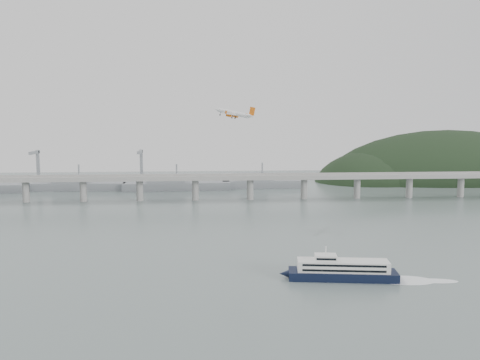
{
  "coord_description": "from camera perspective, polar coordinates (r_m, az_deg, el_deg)",
  "views": [
    {
      "loc": [
        -23.11,
        -258.12,
        74.87
      ],
      "look_at": [
        0.0,
        55.0,
        36.0
      ],
      "focal_mm": 38.0,
      "sensor_mm": 36.0,
      "label": 1
    }
  ],
  "objects": [
    {
      "name": "bridge",
      "position": [
        462.2,
        -1.47,
        -0.06
      ],
      "size": [
        800.0,
        22.0,
        23.9
      ],
      "color": "gray",
      "rests_on": "ground"
    },
    {
      "name": "ground",
      "position": [
        269.75,
        0.87,
        -9.06
      ],
      "size": [
        900.0,
        900.0,
        0.0
      ],
      "primitive_type": "plane",
      "color": "slate",
      "rests_on": "ground"
    },
    {
      "name": "airliner",
      "position": [
        356.3,
        -0.65,
        7.49
      ],
      "size": [
        28.94,
        27.28,
        8.66
      ],
      "rotation": [
        0.05,
        -0.19,
        2.56
      ],
      "color": "white",
      "rests_on": "ground"
    },
    {
      "name": "distant_fleet",
      "position": [
        544.0,
        -18.25,
        -0.55
      ],
      "size": [
        453.0,
        60.9,
        40.0
      ],
      "color": "slate",
      "rests_on": "ground"
    },
    {
      "name": "headland",
      "position": [
        672.21,
        23.14,
        -1.57
      ],
      "size": [
        365.0,
        155.0,
        156.0
      ],
      "color": "black",
      "rests_on": "ground"
    },
    {
      "name": "ferry",
      "position": [
        244.28,
        11.46,
        -9.9
      ],
      "size": [
        82.15,
        22.6,
        15.53
      ],
      "rotation": [
        0.0,
        0.0,
        -0.14
      ],
      "color": "black",
      "rests_on": "ground"
    }
  ]
}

